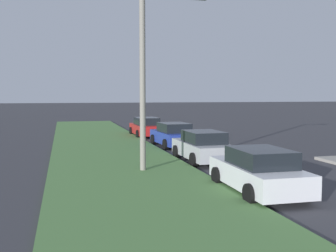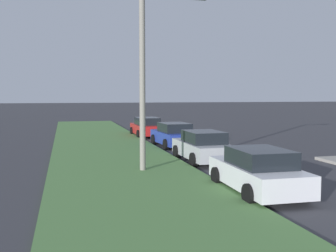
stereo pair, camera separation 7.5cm
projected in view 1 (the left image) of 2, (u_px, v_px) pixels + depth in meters
The scene contains 6 objects.
grass_median at pixel (120, 167), 17.30m from camera, with size 60.00×6.00×0.12m, color #517F42.
parked_car_white at pixel (258, 171), 13.00m from camera, with size 4.34×2.09×1.47m.
parked_car_silver at pixel (202, 147), 19.16m from camera, with size 4.32×2.06×1.47m.
parked_car_blue at pixel (173, 135), 24.60m from camera, with size 4.38×2.18×1.47m.
parked_car_red at pixel (146, 127), 30.45m from camera, with size 4.33×2.07×1.47m.
streetlight at pixel (151, 65), 16.15m from camera, with size 0.37×2.87×7.50m.
Camera 1 is at (-7.06, 9.10, 3.21)m, focal length 42.73 mm.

